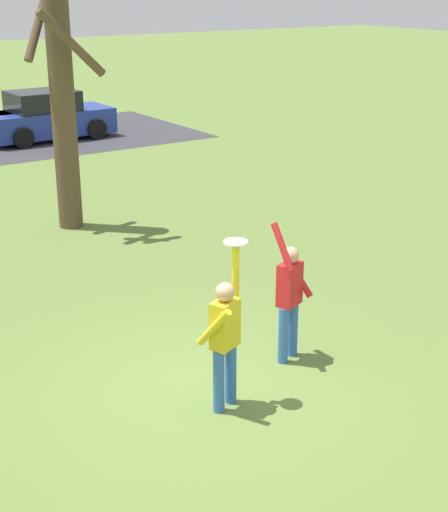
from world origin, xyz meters
name	(u,v)px	position (x,y,z in m)	size (l,w,h in m)	color
ground_plane	(211,389)	(0.00, 0.00, 0.00)	(120.00, 120.00, 0.00)	olive
person_catcher	(225,335)	(-0.10, -0.46, 0.98)	(0.58, 0.49, 2.08)	#3366B7
person_defender	(289,294)	(1.34, 0.11, 0.98)	(0.63, 0.57, 2.04)	#3366B7
frisbee_disc	(236,242)	(0.11, -0.38, 2.09)	(0.29, 0.29, 0.02)	white
parked_car_blue	(47,117)	(4.53, 16.72, 0.73)	(4.15, 2.14, 1.59)	#233893
bare_tree_tall	(61,81)	(1.28, 7.43, 3.06)	(1.61, 1.65, 6.53)	brown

